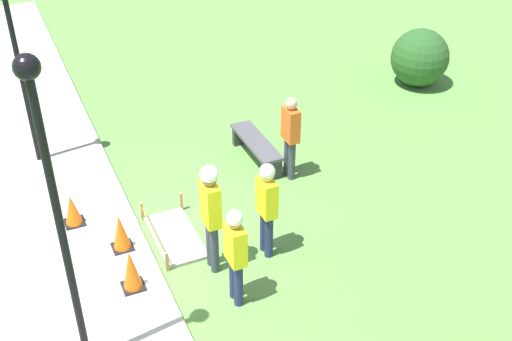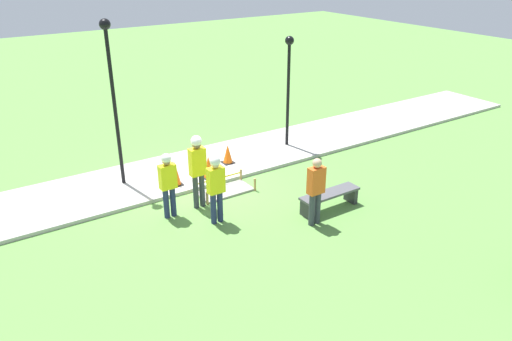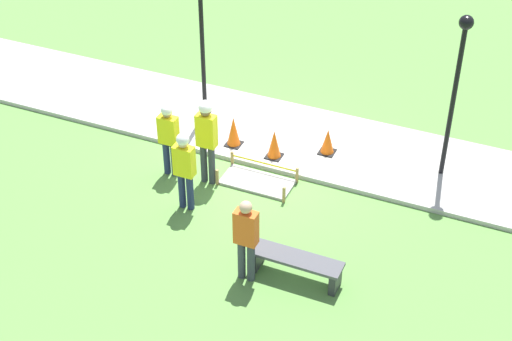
# 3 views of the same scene
# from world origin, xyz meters

# --- Properties ---
(ground_plane) EXTENTS (60.00, 60.00, 0.00)m
(ground_plane) POSITION_xyz_m (0.00, 0.00, 0.00)
(ground_plane) COLOR #5B8E42
(sidewalk) EXTENTS (28.00, 2.66, 0.10)m
(sidewalk) POSITION_xyz_m (0.00, -1.33, 0.05)
(sidewalk) COLOR #ADAAA3
(sidewalk) RESTS_ON ground_plane
(wet_concrete_patch) EXTENTS (1.52, 0.77, 0.37)m
(wet_concrete_patch) POSITION_xyz_m (-0.46, 0.49, 0.04)
(wet_concrete_patch) COLOR gray
(wet_concrete_patch) RESTS_ON ground_plane
(traffic_cone_near_patch) EXTENTS (0.34, 0.34, 0.58)m
(traffic_cone_near_patch) POSITION_xyz_m (-1.45, -1.01, 0.39)
(traffic_cone_near_patch) COLOR black
(traffic_cone_near_patch) RESTS_ON sidewalk
(traffic_cone_far_patch) EXTENTS (0.34, 0.34, 0.65)m
(traffic_cone_far_patch) POSITION_xyz_m (-0.46, -0.41, 0.42)
(traffic_cone_far_patch) COLOR black
(traffic_cone_far_patch) RESTS_ON sidewalk
(traffic_cone_sidewalk_edge) EXTENTS (0.34, 0.34, 0.69)m
(traffic_cone_sidewalk_edge) POSITION_xyz_m (0.52, -0.49, 0.44)
(traffic_cone_sidewalk_edge) COLOR black
(traffic_cone_sidewalk_edge) RESTS_ON sidewalk
(park_bench) EXTENTS (1.67, 0.44, 0.47)m
(park_bench) POSITION_xyz_m (-2.19, 2.77, 0.33)
(park_bench) COLOR #2D2D33
(park_bench) RESTS_ON ground_plane
(worker_supervisor) EXTENTS (0.40, 0.28, 1.93)m
(worker_supervisor) POSITION_xyz_m (0.49, 0.83, 1.17)
(worker_supervisor) COLOR #383D47
(worker_supervisor) RESTS_ON ground_plane
(worker_assistant) EXTENTS (0.40, 0.25, 1.72)m
(worker_assistant) POSITION_xyz_m (0.50, 1.76, 1.02)
(worker_assistant) COLOR navy
(worker_assistant) RESTS_ON ground_plane
(worker_trainee) EXTENTS (0.40, 0.24, 1.67)m
(worker_trainee) POSITION_xyz_m (1.32, 0.89, 0.98)
(worker_trainee) COLOR navy
(worker_trainee) RESTS_ON ground_plane
(bystander_in_orange_shirt) EXTENTS (0.40, 0.22, 1.70)m
(bystander_in_orange_shirt) POSITION_xyz_m (-1.40, 3.12, 0.96)
(bystander_in_orange_shirt) COLOR #383D47
(bystander_in_orange_shirt) RESTS_ON ground_plane
(lamppost_far) EXTENTS (0.28, 0.28, 3.52)m
(lamppost_far) POSITION_xyz_m (-3.86, -1.27, 2.44)
(lamppost_far) COLOR black
(lamppost_far) RESTS_ON sidewalk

